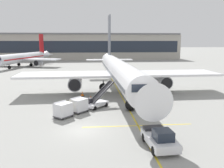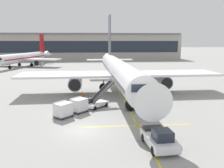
% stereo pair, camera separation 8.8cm
% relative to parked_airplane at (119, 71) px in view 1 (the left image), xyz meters
% --- Properties ---
extents(ground_plane, '(600.00, 600.00, 0.00)m').
position_rel_parked_airplane_xyz_m(ground_plane, '(-5.85, -18.14, -3.76)').
color(ground_plane, gray).
extents(parked_airplane, '(35.02, 44.75, 15.14)m').
position_rel_parked_airplane_xyz_m(parked_airplane, '(0.00, 0.00, 0.00)').
color(parked_airplane, white).
rests_on(parked_airplane, ground).
extents(belt_loader, '(4.45, 4.61, 3.33)m').
position_rel_parked_airplane_xyz_m(belt_loader, '(-4.10, -9.38, -2.85)').
color(belt_loader, silver).
rests_on(belt_loader, ground).
extents(baggage_cart_lead, '(2.53, 2.56, 1.91)m').
position_rel_parked_airplane_xyz_m(baggage_cart_lead, '(-6.58, -11.61, -2.76)').
color(baggage_cart_lead, '#515156').
rests_on(baggage_cart_lead, ground).
extents(baggage_cart_second, '(2.53, 2.56, 1.91)m').
position_rel_parked_airplane_xyz_m(baggage_cart_second, '(-8.37, -13.54, -2.76)').
color(baggage_cart_second, '#515156').
rests_on(baggage_cart_second, ground).
extents(pushback_tug, '(2.42, 4.54, 1.83)m').
position_rel_parked_airplane_xyz_m(pushback_tug, '(0.85, -22.72, -2.93)').
color(pushback_tug, silver).
rests_on(pushback_tug, ground).
extents(ground_crew_by_loader, '(0.57, 0.27, 1.74)m').
position_rel_parked_airplane_xyz_m(ground_crew_by_loader, '(-6.49, -10.21, -2.76)').
color(ground_crew_by_loader, black).
rests_on(ground_crew_by_loader, ground).
extents(ground_crew_by_carts, '(0.33, 0.56, 1.74)m').
position_rel_parked_airplane_xyz_m(ground_crew_by_carts, '(-7.92, -12.49, -2.76)').
color(ground_crew_by_carts, black).
rests_on(ground_crew_by_carts, ground).
extents(ground_crew_marshaller, '(0.42, 0.48, 1.74)m').
position_rel_parked_airplane_xyz_m(ground_crew_marshaller, '(-7.09, -11.16, -2.76)').
color(ground_crew_marshaller, '#514C42').
rests_on(ground_crew_marshaller, ground).
extents(safety_cone_engine_keepout, '(0.64, 0.64, 0.73)m').
position_rel_parked_airplane_xyz_m(safety_cone_engine_keepout, '(-6.63, -5.37, -3.41)').
color(safety_cone_engine_keepout, black).
rests_on(safety_cone_engine_keepout, ground).
extents(safety_cone_wingtip, '(0.71, 0.71, 0.80)m').
position_rel_parked_airplane_xyz_m(safety_cone_wingtip, '(-6.44, -2.42, -3.37)').
color(safety_cone_wingtip, black).
rests_on(safety_cone_wingtip, ground).
extents(safety_cone_nose_mark, '(0.55, 0.55, 0.63)m').
position_rel_parked_airplane_xyz_m(safety_cone_nose_mark, '(-5.06, -5.08, -3.45)').
color(safety_cone_nose_mark, black).
rests_on(safety_cone_nose_mark, ground).
extents(apron_guidance_line_lead_in, '(0.20, 110.00, 0.01)m').
position_rel_parked_airplane_xyz_m(apron_guidance_line_lead_in, '(0.04, -0.83, -3.75)').
color(apron_guidance_line_lead_in, yellow).
rests_on(apron_guidance_line_lead_in, ground).
extents(apron_guidance_line_stop_bar, '(12.00, 0.20, 0.01)m').
position_rel_parked_airplane_xyz_m(apron_guidance_line_stop_bar, '(0.02, -17.19, -3.75)').
color(apron_guidance_line_stop_bar, yellow).
rests_on(apron_guidance_line_stop_bar, ground).
extents(terminal_building, '(111.41, 20.25, 12.58)m').
position_rel_parked_airplane_xyz_m(terminal_building, '(-17.32, 82.09, 2.48)').
color(terminal_building, '#A8A399').
rests_on(terminal_building, ground).
extents(distant_airplane, '(26.80, 34.18, 11.70)m').
position_rel_parked_airplane_xyz_m(distant_airplane, '(-28.74, 46.33, -0.70)').
color(distant_airplane, silver).
rests_on(distant_airplane, ground).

